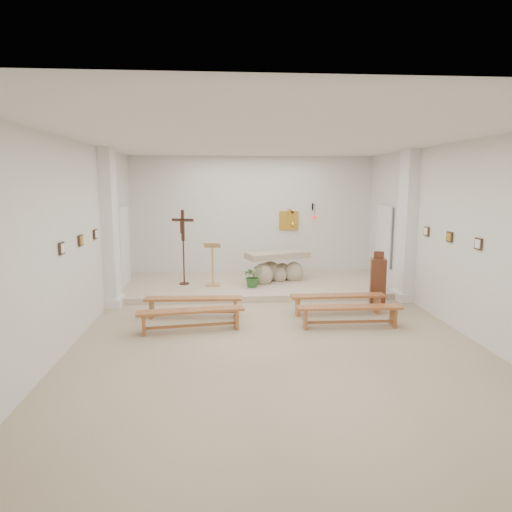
{
  "coord_description": "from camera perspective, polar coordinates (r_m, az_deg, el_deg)",
  "views": [
    {
      "loc": [
        -0.93,
        -8.22,
        2.77
      ],
      "look_at": [
        -0.17,
        1.6,
        1.16
      ],
      "focal_mm": 32.0,
      "sensor_mm": 36.0,
      "label": 1
    }
  ],
  "objects": [
    {
      "name": "radiator_left",
      "position": [
        11.48,
        -16.92,
        -3.72
      ],
      "size": [
        0.1,
        0.85,
        0.52
      ],
      "primitive_type": "cube",
      "color": "silver",
      "rests_on": "ground"
    },
    {
      "name": "altar",
      "position": [
        12.15,
        2.59,
        -1.62
      ],
      "size": [
        1.77,
        1.16,
        0.85
      ],
      "rotation": [
        0.0,
        0.0,
        0.34
      ],
      "color": "tan",
      "rests_on": "sanctuary_platform"
    },
    {
      "name": "wall_right",
      "position": [
        9.39,
        23.71,
        2.24
      ],
      "size": [
        0.02,
        10.0,
        3.5
      ],
      "primitive_type": "cube",
      "color": "silver",
      "rests_on": "ground"
    },
    {
      "name": "lectern",
      "position": [
        11.62,
        -5.46,
        -0.96
      ],
      "size": [
        0.44,
        0.38,
        1.15
      ],
      "rotation": [
        0.0,
        0.0,
        -0.09
      ],
      "color": "tan",
      "rests_on": "sanctuary_platform"
    },
    {
      "name": "station_frame_right_front",
      "position": [
        8.69,
        26.04,
        1.38
      ],
      "size": [
        0.03,
        0.2,
        0.2
      ],
      "primitive_type": "cube",
      "color": "#3C281A",
      "rests_on": "wall_right"
    },
    {
      "name": "crucifix_stand",
      "position": [
        11.78,
        -9.09,
        1.79
      ],
      "size": [
        0.56,
        0.25,
        1.92
      ],
      "rotation": [
        0.0,
        0.0,
        -0.34
      ],
      "color": "#3D2413",
      "rests_on": "sanctuary_platform"
    },
    {
      "name": "ground",
      "position": [
        8.73,
        1.95,
        -9.25
      ],
      "size": [
        7.0,
        10.0,
        0.0
      ],
      "primitive_type": "cube",
      "color": "#BEAC89",
      "rests_on": "ground"
    },
    {
      "name": "wall_back",
      "position": [
        13.28,
        -0.39,
        4.86
      ],
      "size": [
        7.0,
        0.02,
        3.5
      ],
      "primitive_type": "cube",
      "color": "silver",
      "rests_on": "ground"
    },
    {
      "name": "wall_left",
      "position": [
        8.67,
        -21.57,
        1.86
      ],
      "size": [
        0.02,
        10.0,
        3.5
      ],
      "primitive_type": "cube",
      "color": "silver",
      "rests_on": "ground"
    },
    {
      "name": "radiator_right",
      "position": [
        12.02,
        16.97,
        -3.15
      ],
      "size": [
        0.1,
        0.85,
        0.52
      ],
      "primitive_type": "cube",
      "color": "silver",
      "rests_on": "ground"
    },
    {
      "name": "donation_pedestal",
      "position": [
        10.58,
        14.98,
        -3.17
      ],
      "size": [
        0.41,
        0.41,
        1.25
      ],
      "rotation": [
        0.0,
        0.0,
        -0.25
      ],
      "color": "#592E19",
      "rests_on": "ground"
    },
    {
      "name": "potted_plant",
      "position": [
        11.46,
        -0.41,
        -2.53
      ],
      "size": [
        0.63,
        0.59,
        0.56
      ],
      "primitive_type": "imported",
      "rotation": [
        0.0,
        0.0,
        0.39
      ],
      "color": "#2B5F26",
      "rests_on": "sanctuary_platform"
    },
    {
      "name": "bench_left_second",
      "position": [
        8.66,
        -8.16,
        -7.31
      ],
      "size": [
        2.02,
        0.57,
        0.42
      ],
      "rotation": [
        0.0,
        0.0,
        0.13
      ],
      "color": "#AC6632",
      "rests_on": "ground"
    },
    {
      "name": "bench_right_front",
      "position": [
        9.81,
        10.18,
        -5.38
      ],
      "size": [
        2.0,
        0.35,
        0.42
      ],
      "rotation": [
        0.0,
        0.0,
        0.02
      ],
      "color": "#AC6632",
      "rests_on": "ground"
    },
    {
      "name": "ceiling",
      "position": [
        8.31,
        2.08,
        14.23
      ],
      "size": [
        7.0,
        10.0,
        0.02
      ],
      "primitive_type": "cube",
      "color": "silver",
      "rests_on": "wall_back"
    },
    {
      "name": "sanctuary_platform",
      "position": [
        12.06,
        0.11,
        -3.64
      ],
      "size": [
        6.98,
        3.0,
        0.15
      ],
      "primitive_type": "cube",
      "color": "beige",
      "rests_on": "ground"
    },
    {
      "name": "station_frame_left_rear",
      "position": [
        9.82,
        -19.41,
        2.6
      ],
      "size": [
        0.03,
        0.2,
        0.2
      ],
      "primitive_type": "cube",
      "color": "#3C281A",
      "rests_on": "wall_left"
    },
    {
      "name": "station_frame_right_mid",
      "position": [
        9.56,
        23.03,
        2.22
      ],
      "size": [
        0.03,
        0.2,
        0.2
      ],
      "primitive_type": "cube",
      "color": "#3C281A",
      "rests_on": "wall_right"
    },
    {
      "name": "station_frame_right_rear",
      "position": [
        10.45,
        20.53,
        2.91
      ],
      "size": [
        0.03,
        0.2,
        0.2
      ],
      "primitive_type": "cube",
      "color": "#3C281A",
      "rests_on": "wall_right"
    },
    {
      "name": "pilaster_left",
      "position": [
        10.56,
        -17.79,
        3.28
      ],
      "size": [
        0.26,
        0.55,
        3.5
      ],
      "primitive_type": "cube",
      "color": "white",
      "rests_on": "ground"
    },
    {
      "name": "gold_wall_relief",
      "position": [
        13.38,
        4.12,
        4.44
      ],
      "size": [
        0.55,
        0.04,
        0.55
      ],
      "primitive_type": "cube",
      "color": "gold",
      "rests_on": "wall_back"
    },
    {
      "name": "sanctuary_lamp",
      "position": [
        13.24,
        7.3,
        5.03
      ],
      "size": [
        0.11,
        0.36,
        0.44
      ],
      "color": "black",
      "rests_on": "wall_back"
    },
    {
      "name": "station_frame_left_mid",
      "position": [
        8.86,
        -21.06,
        1.84
      ],
      "size": [
        0.03,
        0.2,
        0.2
      ],
      "primitive_type": "cube",
      "color": "#3C281A",
      "rests_on": "wall_left"
    },
    {
      "name": "bench_left_front",
      "position": [
        9.52,
        -7.82,
        -5.77
      ],
      "size": [
        2.0,
        0.41,
        0.42
      ],
      "rotation": [
        0.0,
        0.0,
        -0.05
      ],
      "color": "#AC6632",
      "rests_on": "ground"
    },
    {
      "name": "bench_right_second",
      "position": [
        8.97,
        11.62,
        -6.8
      ],
      "size": [
        2.0,
        0.36,
        0.42
      ],
      "rotation": [
        0.0,
        0.0,
        -0.02
      ],
      "color": "#AC6632",
      "rests_on": "ground"
    },
    {
      "name": "pilaster_right",
      "position": [
        11.14,
        18.35,
        3.54
      ],
      "size": [
        0.26,
        0.55,
        3.5
      ],
      "primitive_type": "cube",
      "color": "white",
      "rests_on": "ground"
    },
    {
      "name": "station_frame_left_front",
      "position": [
        7.92,
        -23.1,
        0.89
      ],
      "size": [
        0.03,
        0.2,
        0.2
      ],
      "primitive_type": "cube",
      "color": "#3C281A",
      "rests_on": "wall_left"
    }
  ]
}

